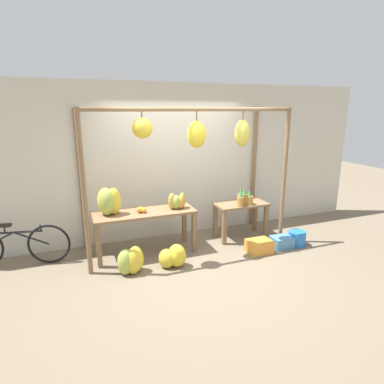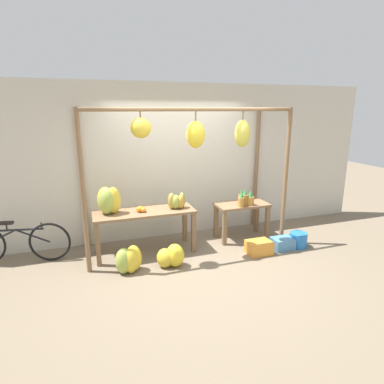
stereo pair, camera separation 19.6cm
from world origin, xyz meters
name	(u,v)px [view 1 (the left image)]	position (x,y,z in m)	size (l,w,h in m)	color
ground_plane	(203,263)	(0.00, 0.00, 0.00)	(20.00, 20.00, 0.00)	#756651
shop_wall_back	(174,162)	(0.00, 1.38, 1.40)	(8.00, 0.08, 2.80)	beige
stall_awning	(192,148)	(0.01, 0.47, 1.75)	(3.38, 1.15, 2.37)	brown
display_table_main	(145,218)	(-0.74, 0.69, 0.62)	(1.64, 0.58, 0.73)	brown
display_table_side	(241,211)	(1.08, 0.74, 0.51)	(0.96, 0.49, 0.67)	brown
banana_pile_on_table	(108,201)	(-1.30, 0.75, 0.94)	(0.45, 0.41, 0.43)	gold
orange_pile	(142,210)	(-0.79, 0.66, 0.77)	(0.15, 0.13, 0.10)	orange
pineapple_cluster	(244,198)	(1.09, 0.67, 0.78)	(0.33, 0.37, 0.31)	#B27F38
banana_pile_ground_left	(132,261)	(-1.08, 0.10, 0.19)	(0.44, 0.36, 0.40)	yellow
banana_pile_ground_right	(173,257)	(-0.46, 0.06, 0.17)	(0.52, 0.39, 0.36)	yellow
fruit_crate_white	(259,246)	(1.04, 0.03, 0.11)	(0.40, 0.30, 0.22)	orange
blue_bucket	(297,238)	(1.83, 0.05, 0.13)	(0.30, 0.30, 0.26)	blue
parked_bicycle	(15,245)	(-2.69, 0.97, 0.34)	(1.58, 0.34, 0.68)	black
papaya_pile	(177,202)	(-0.19, 0.65, 0.85)	(0.35, 0.23, 0.27)	#93A33D
fruit_crate_purple	(282,242)	(1.52, 0.07, 0.10)	(0.36, 0.27, 0.20)	#4C84B2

